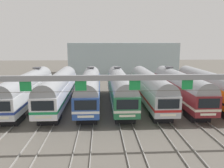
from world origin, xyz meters
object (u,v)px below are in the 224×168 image
(catenary_gantry, at_px, (135,87))
(commuter_train_stainless, at_px, (150,87))
(commuter_train_blue, at_px, (90,87))
(commuter_train_green, at_px, (120,87))
(commuter_train_maroon, at_px, (179,86))
(commuter_train_silver, at_px, (28,88))
(commuter_train_white, at_px, (59,88))
(commuter_train_orange, at_px, (208,86))

(catenary_gantry, bearing_deg, commuter_train_stainless, 72.23)
(commuter_train_blue, bearing_deg, commuter_train_green, 0.00)
(commuter_train_stainless, height_order, catenary_gantry, catenary_gantry)
(commuter_train_maroon, bearing_deg, commuter_train_green, 180.00)
(commuter_train_silver, relative_size, commuter_train_white, 1.00)
(commuter_train_white, bearing_deg, commuter_train_maroon, 0.01)
(commuter_train_white, relative_size, commuter_train_blue, 1.00)
(commuter_train_silver, bearing_deg, commuter_train_blue, 0.00)
(catenary_gantry, bearing_deg, commuter_train_blue, 107.77)
(commuter_train_silver, distance_m, commuter_train_white, 4.33)
(commuter_train_white, relative_size, catenary_gantry, 0.58)
(commuter_train_white, xyz_separation_m, commuter_train_green, (8.65, 0.00, 0.00))
(commuter_train_maroon, height_order, commuter_train_orange, commuter_train_maroon)
(commuter_train_orange, bearing_deg, commuter_train_silver, 179.99)
(commuter_train_maroon, distance_m, commuter_train_orange, 4.33)
(commuter_train_green, xyz_separation_m, commuter_train_maroon, (8.65, 0.00, 0.00))
(commuter_train_stainless, distance_m, commuter_train_maroon, 4.33)
(commuter_train_white, height_order, commuter_train_green, commuter_train_green)
(commuter_train_stainless, distance_m, commuter_train_orange, 8.65)
(commuter_train_silver, height_order, commuter_train_orange, commuter_train_silver)
(commuter_train_blue, bearing_deg, commuter_train_maroon, 0.00)
(commuter_train_green, bearing_deg, commuter_train_silver, 180.00)
(commuter_train_silver, bearing_deg, commuter_train_maroon, 0.00)
(commuter_train_silver, xyz_separation_m, commuter_train_orange, (25.96, -0.00, -0.00))
(commuter_train_stainless, relative_size, commuter_train_orange, 1.00)
(commuter_train_white, bearing_deg, commuter_train_blue, 0.06)
(commuter_train_white, distance_m, commuter_train_orange, 21.63)
(commuter_train_white, distance_m, commuter_train_blue, 4.33)
(commuter_train_white, height_order, commuter_train_orange, same)
(commuter_train_silver, relative_size, commuter_train_orange, 1.00)
(commuter_train_silver, relative_size, commuter_train_green, 1.00)
(commuter_train_green, distance_m, commuter_train_stainless, 4.33)
(commuter_train_blue, distance_m, commuter_train_green, 4.33)
(commuter_train_silver, relative_size, commuter_train_blue, 1.00)
(commuter_train_blue, distance_m, commuter_train_orange, 17.30)
(commuter_train_orange, bearing_deg, catenary_gantry, -133.88)
(commuter_train_white, height_order, commuter_train_stainless, same)
(commuter_train_silver, height_order, catenary_gantry, catenary_gantry)
(commuter_train_blue, height_order, commuter_train_maroon, same)
(commuter_train_silver, distance_m, commuter_train_stainless, 17.30)
(commuter_train_silver, distance_m, catenary_gantry, 18.93)
(commuter_train_orange, bearing_deg, commuter_train_stainless, 180.00)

